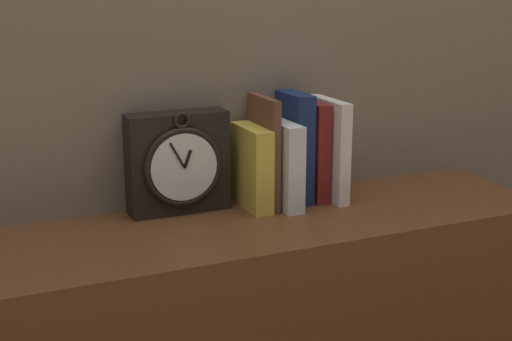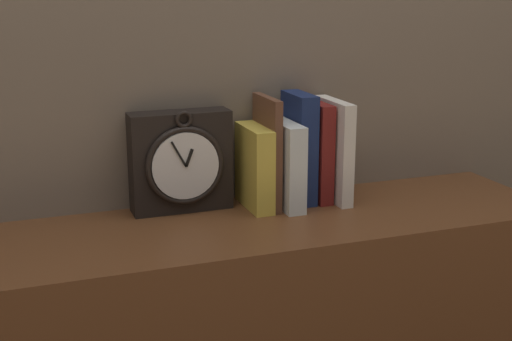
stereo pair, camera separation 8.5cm
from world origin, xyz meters
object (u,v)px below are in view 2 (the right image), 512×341
at_px(book_slot4_maroon, 316,151).
at_px(book_slot5_white, 333,150).
at_px(book_slot2_white, 284,164).
at_px(book_slot1_brown, 267,152).
at_px(book_slot3_navy, 299,148).
at_px(clock, 181,162).
at_px(book_slot0_yellow, 255,167).

xyz_separation_m(book_slot4_maroon, book_slot5_white, (0.03, -0.01, 0.00)).
bearing_deg(book_slot4_maroon, book_slot5_white, -23.19).
bearing_deg(book_slot2_white, book_slot1_brown, 161.25).
height_order(book_slot4_maroon, book_slot5_white, book_slot5_white).
relative_size(book_slot1_brown, book_slot5_white, 1.07).
height_order(book_slot1_brown, book_slot3_navy, book_slot3_navy).
bearing_deg(book_slot2_white, clock, 168.91).
distance_m(book_slot0_yellow, book_slot4_maroon, 0.15).
relative_size(clock, book_slot0_yellow, 1.25).
bearing_deg(book_slot1_brown, clock, 170.42).
xyz_separation_m(clock, book_slot2_white, (0.21, -0.04, -0.01)).
bearing_deg(book_slot3_navy, clock, 175.37).
height_order(book_slot1_brown, book_slot4_maroon, book_slot1_brown).
bearing_deg(book_slot1_brown, book_slot4_maroon, 3.34).
bearing_deg(book_slot0_yellow, book_slot2_white, -8.29).
bearing_deg(book_slot3_navy, book_slot1_brown, -173.04).
bearing_deg(book_slot3_navy, book_slot0_yellow, -173.66).
xyz_separation_m(book_slot2_white, book_slot5_white, (0.12, 0.00, 0.02)).
distance_m(book_slot3_navy, book_slot4_maroon, 0.04).
relative_size(book_slot0_yellow, book_slot4_maroon, 0.81).
height_order(book_slot0_yellow, book_slot1_brown, book_slot1_brown).
relative_size(book_slot4_maroon, book_slot5_white, 0.98).
bearing_deg(book_slot5_white, book_slot0_yellow, 178.35).
distance_m(book_slot4_maroon, book_slot5_white, 0.04).
bearing_deg(clock, book_slot2_white, -11.09).
xyz_separation_m(clock, book_slot5_white, (0.32, -0.04, 0.01)).
bearing_deg(book_slot5_white, clock, 173.48).
height_order(book_slot0_yellow, book_slot4_maroon, book_slot4_maroon).
bearing_deg(book_slot0_yellow, book_slot1_brown, 4.67).
height_order(clock, book_slot5_white, book_slot5_white).
distance_m(clock, book_slot5_white, 0.33).
bearing_deg(book_slot2_white, book_slot0_yellow, 171.71).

